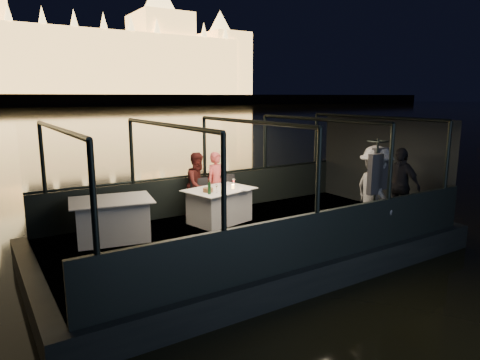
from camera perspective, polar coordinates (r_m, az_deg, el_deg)
boat_hull at (r=9.19m, az=1.36°, el=-9.94°), size 8.60×4.40×1.00m
boat_deck at (r=9.03m, az=1.37°, el=-7.09°), size 8.00×4.00×0.04m
gunwale_port at (r=10.56m, az=-4.67°, el=-1.79°), size 8.00×0.08×0.90m
gunwale_starboard at (r=7.39m, az=10.13°, el=-7.61°), size 8.00×0.08×0.90m
cabin_glass_port at (r=10.37m, az=-4.76°, el=4.42°), size 8.00×0.02×1.40m
cabin_glass_starboard at (r=7.11m, az=10.44°, el=1.21°), size 8.00×0.02×1.40m
cabin_roof_glass at (r=8.59m, az=1.44°, el=7.77°), size 8.00×4.00×0.02m
end_wall_fore at (r=7.35m, az=-25.51°, el=-2.96°), size 0.02×4.00×2.30m
end_wall_aft at (r=11.43m, az=18.33°, el=2.24°), size 0.02×4.00×2.30m
canopy_ribs at (r=8.73m, az=1.41°, el=0.22°), size 8.00×4.00×2.30m
dining_table_central at (r=9.64m, az=-2.76°, el=-3.42°), size 1.65×1.36×0.77m
dining_table_aft at (r=8.82m, az=-16.66°, el=-5.25°), size 1.73×1.39×0.83m
chair_port_left at (r=9.97m, az=-4.94°, el=-2.57°), size 0.45×0.45×0.91m
chair_port_right at (r=10.27m, az=-1.29°, el=-2.12°), size 0.49×0.49×0.93m
coat_stand at (r=8.80m, az=17.51°, el=-1.88°), size 0.60×0.50×2.01m
person_woman_coral at (r=10.33m, az=-3.11°, el=-0.35°), size 0.56×0.39×1.49m
person_man_maroon at (r=10.10m, az=-5.53°, el=-0.65°), size 0.84×0.72×1.52m
passenger_stripe at (r=9.05m, az=17.50°, el=-1.85°), size 1.08×1.36×1.84m
passenger_dark at (r=10.16m, az=20.44°, el=-0.67°), size 0.50×1.03×1.70m
wine_bottle at (r=9.04m, az=-4.11°, el=-0.96°), size 0.07×0.07×0.31m
bread_basket at (r=9.27m, az=-4.30°, el=-1.35°), size 0.24×0.24×0.09m
amber_candle at (r=9.58m, az=-0.95°, el=-0.91°), size 0.07×0.07×0.09m
plate_near at (r=9.41m, az=0.74°, el=-1.33°), size 0.25×0.25×0.01m
plate_far at (r=9.35m, az=-3.47°, el=-1.44°), size 0.28×0.28×0.02m
wine_glass_white at (r=9.13m, az=-3.10°, el=-1.17°), size 0.08×0.08×0.19m
wine_glass_red at (r=9.62m, az=-0.84°, el=-0.53°), size 0.07×0.07×0.21m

